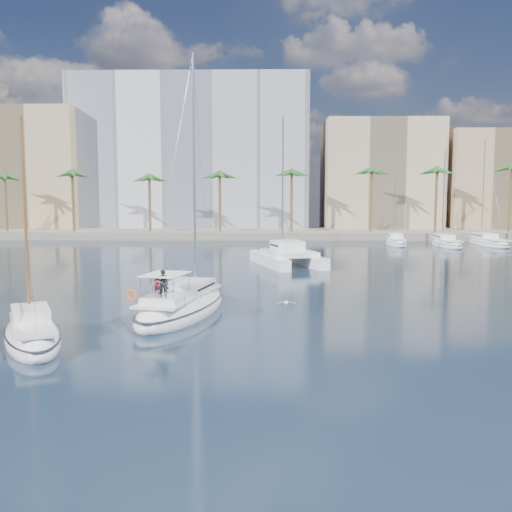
{
  "coord_description": "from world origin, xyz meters",
  "views": [
    {
      "loc": [
        1.49,
        -33.69,
        7.37
      ],
      "look_at": [
        0.91,
        1.5,
        3.45
      ],
      "focal_mm": 40.0,
      "sensor_mm": 36.0,
      "label": 1
    }
  ],
  "objects": [
    {
      "name": "moored_yacht_a",
      "position": [
        20.0,
        47.0,
        0.0
      ],
      "size": [
        3.37,
        9.52,
        11.9
      ],
      "primitive_type": null,
      "rotation": [
        0.0,
        0.0,
        -0.07
      ],
      "color": "white",
      "rests_on": "ground"
    },
    {
      "name": "moored_yacht_b",
      "position": [
        26.5,
        45.0,
        0.0
      ],
      "size": [
        3.32,
        10.83,
        13.72
      ],
      "primitive_type": null,
      "rotation": [
        0.0,
        0.0,
        -0.02
      ],
      "color": "white",
      "rests_on": "ground"
    },
    {
      "name": "seagull",
      "position": [
        2.77,
        0.35,
        0.73
      ],
      "size": [
        1.17,
        0.5,
        0.22
      ],
      "color": "silver",
      "rests_on": "ground"
    },
    {
      "name": "moored_yacht_c",
      "position": [
        33.0,
        47.0,
        0.0
      ],
      "size": [
        3.98,
        12.33,
        15.54
      ],
      "primitive_type": null,
      "rotation": [
        0.0,
        0.0,
        0.03
      ],
      "color": "white",
      "rests_on": "ground"
    },
    {
      "name": "small_sloop",
      "position": [
        -9.97,
        -6.47,
        0.43
      ],
      "size": [
        5.94,
        8.55,
        11.85
      ],
      "rotation": [
        0.0,
        0.0,
        0.45
      ],
      "color": "white",
      "rests_on": "ground"
    },
    {
      "name": "building_tan_left",
      "position": [
        -42.0,
        69.0,
        11.0
      ],
      "size": [
        22.0,
        14.0,
        22.0
      ],
      "primitive_type": "cube",
      "color": "tan",
      "rests_on": "ground"
    },
    {
      "name": "main_sloop",
      "position": [
        -3.54,
        0.17,
        0.52
      ],
      "size": [
        6.09,
        11.82,
        16.77
      ],
      "rotation": [
        0.0,
        0.0,
        -0.23
      ],
      "color": "white",
      "rests_on": "ground"
    },
    {
      "name": "building_modern",
      "position": [
        -12.0,
        73.0,
        14.0
      ],
      "size": [
        42.0,
        16.0,
        28.0
      ],
      "primitive_type": "cube",
      "color": "silver",
      "rests_on": "ground"
    },
    {
      "name": "catamaran",
      "position": [
        3.77,
        24.03,
        1.1
      ],
      "size": [
        7.88,
        11.28,
        15.15
      ],
      "rotation": [
        0.0,
        0.0,
        0.3
      ],
      "color": "white",
      "rests_on": "ground"
    },
    {
      "name": "palm_centre",
      "position": [
        0.0,
        57.0,
        10.28
      ],
      "size": [
        3.6,
        3.6,
        12.3
      ],
      "color": "brown",
      "rests_on": "ground"
    },
    {
      "name": "building_beige",
      "position": [
        22.0,
        70.0,
        10.0
      ],
      "size": [
        20.0,
        14.0,
        20.0
      ],
      "primitive_type": "cube",
      "color": "tan",
      "rests_on": "ground"
    },
    {
      "name": "ground",
      "position": [
        0.0,
        0.0,
        0.0
      ],
      "size": [
        160.0,
        160.0,
        0.0
      ],
      "primitive_type": "plane",
      "color": "black",
      "rests_on": "ground"
    },
    {
      "name": "building_tan_right",
      "position": [
        42.0,
        68.0,
        9.0
      ],
      "size": [
        18.0,
        12.0,
        18.0
      ],
      "primitive_type": "cube",
      "color": "tan",
      "rests_on": "ground"
    },
    {
      "name": "palm_right",
      "position": [
        34.0,
        57.0,
        10.28
      ],
      "size": [
        3.6,
        3.6,
        12.3
      ],
      "color": "brown",
      "rests_on": "ground"
    },
    {
      "name": "palm_left",
      "position": [
        -34.0,
        57.0,
        10.28
      ],
      "size": [
        3.6,
        3.6,
        12.3
      ],
      "color": "brown",
      "rests_on": "ground"
    },
    {
      "name": "quay",
      "position": [
        0.0,
        61.0,
        0.6
      ],
      "size": [
        120.0,
        14.0,
        1.2
      ],
      "primitive_type": "cube",
      "color": "gray",
      "rests_on": "ground"
    }
  ]
}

